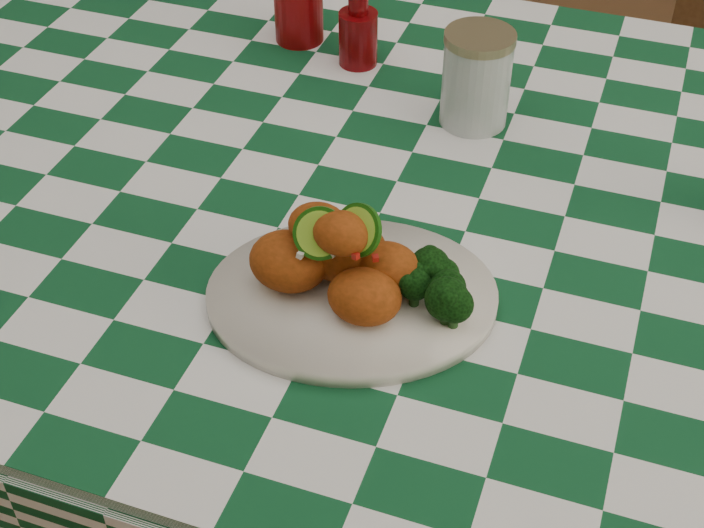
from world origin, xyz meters
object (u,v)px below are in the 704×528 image
(mason_jar, at_px, (476,78))
(wooden_chair_left, at_px, (333,70))
(dining_table, at_px, (389,394))
(plate, at_px, (352,297))
(red_tumbler, at_px, (298,0))
(ketchup_bottle, at_px, (358,24))
(fried_chicken_pile, at_px, (345,252))

(mason_jar, xyz_separation_m, wooden_chair_left, (-0.41, 0.56, -0.38))
(dining_table, height_order, plate, plate)
(red_tumbler, relative_size, ketchup_bottle, 1.01)
(fried_chicken_pile, distance_m, mason_jar, 0.38)
(plate, height_order, ketchup_bottle, ketchup_bottle)
(mason_jar, bearing_deg, wooden_chair_left, 125.89)
(ketchup_bottle, xyz_separation_m, mason_jar, (0.19, -0.09, 0.00))
(fried_chicken_pile, xyz_separation_m, red_tumbler, (-0.25, 0.51, -0.01))
(mason_jar, bearing_deg, ketchup_bottle, 154.52)
(fried_chicken_pile, height_order, mason_jar, mason_jar)
(red_tumbler, relative_size, wooden_chair_left, 0.13)
(dining_table, relative_size, ketchup_bottle, 13.51)
(dining_table, bearing_deg, ketchup_bottle, 118.64)
(dining_table, bearing_deg, mason_jar, 71.40)
(ketchup_bottle, bearing_deg, plate, -71.61)
(dining_table, bearing_deg, wooden_chair_left, 116.01)
(red_tumbler, bearing_deg, plate, -62.80)
(ketchup_bottle, relative_size, mason_jar, 0.97)
(plate, xyz_separation_m, fried_chicken_pile, (-0.01, 0.00, 0.06))
(dining_table, relative_size, mason_jar, 13.06)
(ketchup_bottle, relative_size, wooden_chair_left, 0.13)
(dining_table, distance_m, ketchup_bottle, 0.54)
(fried_chicken_pile, xyz_separation_m, wooden_chair_left, (-0.36, 0.94, -0.38))
(fried_chicken_pile, distance_m, wooden_chair_left, 1.08)
(mason_jar, bearing_deg, red_tumbler, 156.62)
(dining_table, relative_size, wooden_chair_left, 1.76)
(dining_table, distance_m, mason_jar, 0.49)
(fried_chicken_pile, relative_size, mason_jar, 1.24)
(plate, distance_m, wooden_chair_left, 1.06)
(plate, distance_m, red_tumbler, 0.57)
(fried_chicken_pile, height_order, red_tumbler, red_tumbler)
(wooden_chair_left, bearing_deg, plate, -88.08)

